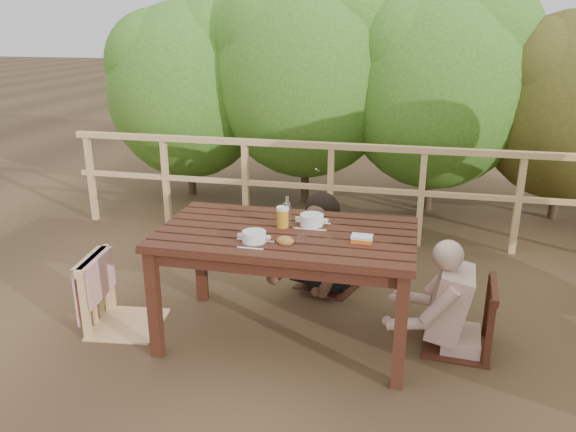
% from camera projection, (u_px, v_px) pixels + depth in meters
% --- Properties ---
extents(ground, '(60.00, 60.00, 0.00)m').
position_uv_depth(ground, '(286.00, 337.00, 4.05)').
color(ground, brown).
rests_on(ground, ground).
extents(table, '(1.72, 0.97, 0.80)m').
position_uv_depth(table, '(286.00, 287.00, 3.92)').
color(table, '#371910').
rests_on(table, ground).
extents(chair_left, '(0.56, 0.56, 1.02)m').
position_uv_depth(chair_left, '(122.00, 262.00, 4.03)').
color(chair_left, '#DFAF73').
rests_on(chair_left, ground).
extents(chair_far, '(0.60, 0.60, 0.95)m').
position_uv_depth(chair_far, '(331.00, 233.00, 4.69)').
color(chair_far, '#371910').
rests_on(chair_far, ground).
extents(chair_right, '(0.50, 0.50, 0.94)m').
position_uv_depth(chair_right, '(462.00, 285.00, 3.78)').
color(chair_right, '#371910').
rests_on(chair_right, ground).
extents(woman, '(0.71, 0.78, 1.31)m').
position_uv_depth(woman, '(332.00, 212.00, 4.65)').
color(woman, black).
rests_on(woman, ground).
extents(diner_right, '(0.67, 0.56, 1.27)m').
position_uv_depth(diner_right, '(469.00, 263.00, 3.72)').
color(diner_right, tan).
rests_on(diner_right, ground).
extents(railing, '(5.60, 0.10, 1.01)m').
position_uv_depth(railing, '(330.00, 192.00, 5.73)').
color(railing, '#DFAF73').
rests_on(railing, ground).
extents(hedge_row, '(6.60, 1.60, 3.80)m').
position_uv_depth(hedge_row, '(385.00, 45.00, 6.30)').
color(hedge_row, '#3D6E20').
rests_on(hedge_row, ground).
extents(soup_near, '(0.26, 0.26, 0.09)m').
position_uv_depth(soup_near, '(254.00, 238.00, 3.59)').
color(soup_near, white).
rests_on(soup_near, table).
extents(soup_far, '(0.27, 0.27, 0.09)m').
position_uv_depth(soup_far, '(312.00, 221.00, 3.88)').
color(soup_far, silver).
rests_on(soup_far, table).
extents(bread_roll, '(0.11, 0.09, 0.07)m').
position_uv_depth(bread_roll, '(285.00, 241.00, 3.56)').
color(bread_roll, '#B0863F').
rests_on(bread_roll, table).
extents(beer_glass, '(0.08, 0.08, 0.16)m').
position_uv_depth(beer_glass, '(283.00, 218.00, 3.83)').
color(beer_glass, gold).
rests_on(beer_glass, table).
extents(bottle, '(0.05, 0.05, 0.23)m').
position_uv_depth(bottle, '(287.00, 213.00, 3.84)').
color(bottle, silver).
rests_on(bottle, table).
extents(tumbler, '(0.06, 0.06, 0.08)m').
position_uv_depth(tumbler, '(301.00, 240.00, 3.57)').
color(tumbler, silver).
rests_on(tumbler, table).
extents(butter_tub, '(0.14, 0.10, 0.06)m').
position_uv_depth(butter_tub, '(362.00, 240.00, 3.59)').
color(butter_tub, silver).
rests_on(butter_tub, table).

